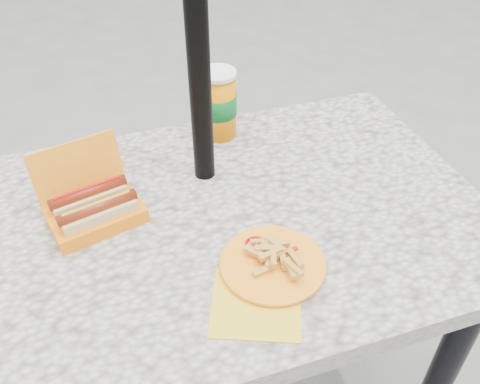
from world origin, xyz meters
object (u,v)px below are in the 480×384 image
object	(u,v)px
umbrella_pole	(197,38)
hotdog_box	(94,207)
fries_plate	(271,265)
soda_cup	(218,104)

from	to	relation	value
umbrella_pole	hotdog_box	xyz separation A→B (m)	(-0.27, -0.08, -0.31)
hotdog_box	fries_plate	xyz separation A→B (m)	(0.32, -0.26, -0.02)
umbrella_pole	soda_cup	size ratio (longest dim) A/B	11.77
umbrella_pole	fries_plate	world-z (taller)	umbrella_pole
soda_cup	umbrella_pole	bearing A→B (deg)	-117.90
hotdog_box	soda_cup	distance (m)	0.44
fries_plate	umbrella_pole	bearing A→B (deg)	97.04
fries_plate	soda_cup	xyz separation A→B (m)	(0.04, 0.50, 0.08)
hotdog_box	fries_plate	world-z (taller)	hotdog_box
hotdog_box	umbrella_pole	bearing A→B (deg)	3.15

